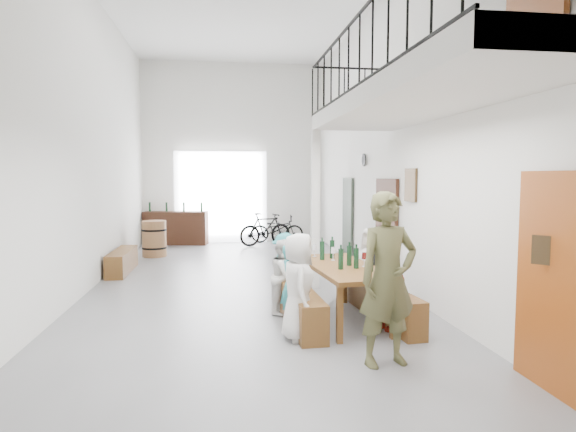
{
  "coord_description": "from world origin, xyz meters",
  "views": [
    {
      "loc": [
        -0.38,
        -9.0,
        2.05
      ],
      "look_at": [
        0.8,
        -0.5,
        1.33
      ],
      "focal_mm": 30.0,
      "sensor_mm": 36.0,
      "label": 1
    }
  ],
  "objects": [
    {
      "name": "floor",
      "position": [
        0.0,
        0.0,
        0.0
      ],
      "size": [
        12.0,
        12.0,
        0.0
      ],
      "primitive_type": "plane",
      "color": "slate",
      "rests_on": "ground"
    },
    {
      "name": "room_walls",
      "position": [
        0.0,
        0.0,
        3.55
      ],
      "size": [
        12.0,
        12.0,
        12.0
      ],
      "color": "white",
      "rests_on": "ground"
    },
    {
      "name": "gateway_portal",
      "position": [
        -0.4,
        5.94,
        1.4
      ],
      "size": [
        2.8,
        0.08,
        2.8
      ],
      "primitive_type": "cube",
      "color": "white",
      "rests_on": "ground"
    },
    {
      "name": "right_wall_decor",
      "position": [
        2.7,
        -1.87,
        1.74
      ],
      "size": [
        0.07,
        8.28,
        5.07
      ],
      "color": "#8C3D11",
      "rests_on": "ground"
    },
    {
      "name": "balcony",
      "position": [
        1.98,
        -3.13,
        2.96
      ],
      "size": [
        1.52,
        5.62,
        4.0
      ],
      "color": "silver",
      "rests_on": "ground"
    },
    {
      "name": "tasting_table",
      "position": [
        1.31,
        -2.46,
        0.71
      ],
      "size": [
        1.05,
        2.16,
        0.79
      ],
      "rotation": [
        0.0,
        0.0,
        0.09
      ],
      "color": "brown",
      "rests_on": "ground"
    },
    {
      "name": "bench_inner",
      "position": [
        0.67,
        -2.44,
        0.25
      ],
      "size": [
        0.43,
        2.17,
        0.5
      ],
      "primitive_type": "cube",
      "rotation": [
        0.0,
        0.0,
        0.04
      ],
      "color": "brown",
      "rests_on": "ground"
    },
    {
      "name": "bench_wall",
      "position": [
        1.88,
        -2.46,
        0.25
      ],
      "size": [
        0.49,
        2.19,
        0.5
      ],
      "primitive_type": "cube",
      "rotation": [
        0.0,
        0.0,
        0.1
      ],
      "color": "brown",
      "rests_on": "ground"
    },
    {
      "name": "tableware",
      "position": [
        1.28,
        -2.26,
        0.94
      ],
      "size": [
        0.6,
        1.11,
        0.35
      ],
      "color": "black",
      "rests_on": "tasting_table"
    },
    {
      "name": "side_bench",
      "position": [
        -2.5,
        1.51,
        0.24
      ],
      "size": [
        0.38,
        1.67,
        0.47
      ],
      "primitive_type": "cube",
      "rotation": [
        0.0,
        0.0,
        -0.01
      ],
      "color": "brown",
      "rests_on": "ground"
    },
    {
      "name": "oak_barrel",
      "position": [
        -2.1,
        3.5,
        0.46
      ],
      "size": [
        0.62,
        0.62,
        0.91
      ],
      "color": "#935F33",
      "rests_on": "ground"
    },
    {
      "name": "serving_counter",
      "position": [
        -1.75,
        5.65,
        0.49
      ],
      "size": [
        1.93,
        0.82,
        0.99
      ],
      "primitive_type": "cube",
      "rotation": [
        0.0,
        0.0,
        -0.16
      ],
      "color": "#3E1F13",
      "rests_on": "ground"
    },
    {
      "name": "counter_bottles",
      "position": [
        -1.75,
        5.64,
        1.13
      ],
      "size": [
        1.6,
        0.38,
        0.28
      ],
      "color": "black",
      "rests_on": "serving_counter"
    },
    {
      "name": "guest_left_a",
      "position": [
        0.56,
        -3.17,
        0.67
      ],
      "size": [
        0.47,
        0.68,
        1.35
      ],
      "primitive_type": "imported",
      "rotation": [
        0.0,
        0.0,
        1.5
      ],
      "color": "silver",
      "rests_on": "ground"
    },
    {
      "name": "guest_left_b",
      "position": [
        0.54,
        -2.59,
        0.56
      ],
      "size": [
        0.33,
        0.45,
        1.12
      ],
      "primitive_type": "imported",
      "rotation": [
        0.0,
        0.0,
        1.73
      ],
      "color": "teal",
      "rests_on": "ground"
    },
    {
      "name": "guest_left_c",
      "position": [
        0.54,
        -1.98,
        0.56
      ],
      "size": [
        0.6,
        0.66,
        1.11
      ],
      "primitive_type": "imported",
      "rotation": [
        0.0,
        0.0,
        1.15
      ],
      "color": "silver",
      "rests_on": "ground"
    },
    {
      "name": "guest_left_d",
      "position": [
        0.61,
        -1.47,
        0.57
      ],
      "size": [
        0.66,
        0.84,
        1.15
      ],
      "primitive_type": "imported",
      "rotation": [
        0.0,
        0.0,
        1.21
      ],
      "color": "teal",
      "rests_on": "ground"
    },
    {
      "name": "guest_right_a",
      "position": [
        1.84,
        -2.93,
        0.55
      ],
      "size": [
        0.43,
        0.69,
        1.1
      ],
      "primitive_type": "imported",
      "rotation": [
        0.0,
        0.0,
        -1.3
      ],
      "color": "#B22E1E",
      "rests_on": "ground"
    },
    {
      "name": "guest_right_b",
      "position": [
        1.9,
        -2.27,
        0.51
      ],
      "size": [
        0.53,
        1.0,
        1.03
      ],
      "primitive_type": "imported",
      "rotation": [
        0.0,
        0.0,
        -1.82
      ],
      "color": "black",
      "rests_on": "ground"
    },
    {
      "name": "guest_right_c",
      "position": [
        1.94,
        -1.81,
        0.63
      ],
      "size": [
        0.56,
        0.7,
        1.25
      ],
      "primitive_type": "imported",
      "rotation": [
        0.0,
        0.0,
        -1.27
      ],
      "color": "silver",
      "rests_on": "ground"
    },
    {
      "name": "host_standing",
      "position": [
        1.38,
        -4.1,
        0.94
      ],
      "size": [
        0.77,
        0.58,
        1.89
      ],
      "primitive_type": "imported",
      "rotation": [
        0.0,
        0.0,
        0.21
      ],
      "color": "#4E4D2C",
      "rests_on": "ground"
    },
    {
      "name": "potted_plant",
      "position": [
        2.45,
        0.3,
        0.24
      ],
      "size": [
        0.51,
        0.47,
        0.48
      ],
      "primitive_type": "imported",
      "rotation": [
        0.0,
        0.0,
        -0.25
      ],
      "color": "#1A4A1A",
      "rests_on": "ground"
    },
    {
      "name": "bicycle_near",
      "position": [
        1.3,
        5.6,
        0.42
      ],
      "size": [
        1.64,
        0.67,
        0.84
      ],
      "primitive_type": "imported",
      "rotation": [
        0.0,
        0.0,
        1.51
      ],
      "color": "black",
      "rests_on": "ground"
    },
    {
      "name": "bicycle_far",
      "position": [
        0.89,
        5.02,
        0.49
      ],
      "size": [
        1.68,
        0.96,
        0.97
      ],
      "primitive_type": "imported",
      "rotation": [
        0.0,
        0.0,
        1.9
      ],
      "color": "black",
      "rests_on": "ground"
    }
  ]
}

